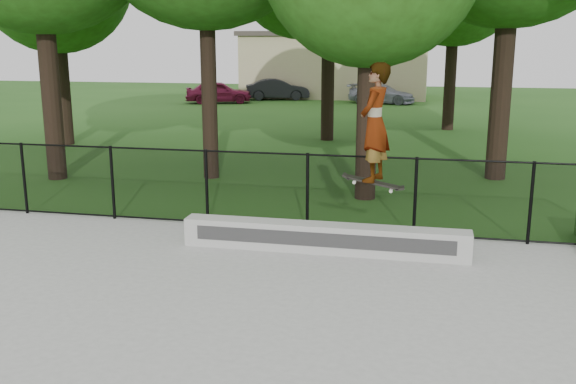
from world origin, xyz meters
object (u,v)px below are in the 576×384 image
(car_a, at_px, (218,92))
(car_c, at_px, (382,94))
(car_b, at_px, (277,89))
(grind_ledge, at_px, (324,238))
(skater_airborne, at_px, (375,124))

(car_a, relative_size, car_c, 1.07)
(car_a, height_order, car_b, car_a)
(grind_ledge, height_order, skater_airborne, skater_airborne)
(car_a, distance_m, car_b, 4.20)
(car_c, distance_m, skater_airborne, 28.84)
(skater_airborne, bearing_deg, car_a, 113.28)
(car_a, relative_size, car_b, 1.07)
(grind_ledge, distance_m, car_c, 28.73)
(car_a, height_order, skater_airborne, skater_airborne)
(grind_ledge, relative_size, car_b, 1.34)
(car_a, distance_m, car_c, 9.82)
(grind_ledge, distance_m, car_a, 28.94)
(skater_airborne, bearing_deg, grind_ledge, 178.63)
(grind_ledge, bearing_deg, car_a, 111.82)
(car_a, xyz_separation_m, car_c, (9.65, 1.84, -0.09))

